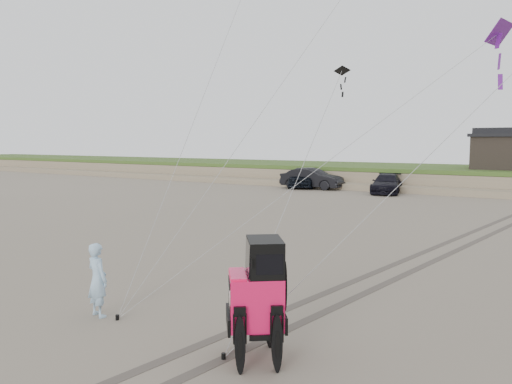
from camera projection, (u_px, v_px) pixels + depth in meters
ground at (213, 328)px, 10.58m from camera, size 160.00×160.00×0.00m
dune_ridge at (488, 179)px, 41.81m from camera, size 160.00×14.25×1.73m
truck_a at (303, 177)px, 43.05m from camera, size 3.94×5.70×1.80m
truck_b at (312, 178)px, 41.78m from camera, size 5.31×2.01×1.73m
truck_c at (387, 184)px, 38.17m from camera, size 3.10×5.39×1.47m
jeep at (256, 312)px, 8.97m from camera, size 5.00×4.56×1.77m
man at (98, 280)px, 11.22m from camera, size 0.68×0.51×1.68m
stake_main at (117, 317)px, 11.04m from camera, size 0.08×0.08×0.12m
stake_aux at (223, 356)px, 9.04m from camera, size 0.08×0.08×0.12m
tire_tracks at (413, 263)px, 16.18m from camera, size 5.22×29.74×0.01m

